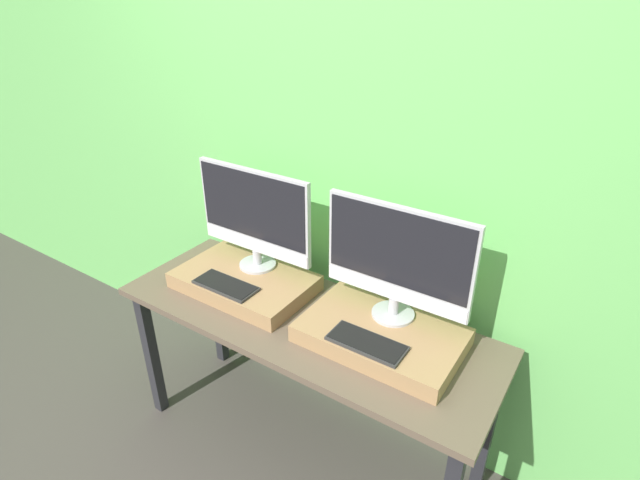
% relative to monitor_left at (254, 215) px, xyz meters
% --- Properties ---
extents(wall_back, '(8.00, 0.04, 2.60)m').
position_rel_monitor_left_xyz_m(wall_back, '(0.34, 0.24, 0.23)').
color(wall_back, '#66B75B').
rests_on(wall_back, ground_plane).
extents(workbench, '(1.63, 0.58, 0.75)m').
position_rel_monitor_left_xyz_m(workbench, '(0.34, -0.12, -0.42)').
color(workbench, brown).
rests_on(workbench, ground_plane).
extents(wooden_riser_left, '(0.60, 0.38, 0.07)m').
position_rel_monitor_left_xyz_m(wooden_riser_left, '(-0.00, -0.09, -0.29)').
color(wooden_riser_left, '#99754C').
rests_on(wooden_riser_left, workbench).
extents(monitor_left, '(0.58, 0.17, 0.46)m').
position_rel_monitor_left_xyz_m(monitor_left, '(0.00, 0.00, 0.00)').
color(monitor_left, '#B2B2B7').
rests_on(monitor_left, wooden_riser_left).
extents(keyboard_left, '(0.28, 0.12, 0.01)m').
position_rel_monitor_left_xyz_m(keyboard_left, '(-0.00, -0.21, -0.25)').
color(keyboard_left, '#2D2D2D').
rests_on(keyboard_left, wooden_riser_left).
extents(wooden_riser_right, '(0.60, 0.38, 0.07)m').
position_rel_monitor_left_xyz_m(wooden_riser_right, '(0.68, -0.09, -0.29)').
color(wooden_riser_right, '#99754C').
rests_on(wooden_riser_right, workbench).
extents(monitor_right, '(0.58, 0.17, 0.46)m').
position_rel_monitor_left_xyz_m(monitor_right, '(0.68, 0.00, 0.00)').
color(monitor_right, '#B2B2B7').
rests_on(monitor_right, wooden_riser_right).
extents(keyboard_right, '(0.28, 0.12, 0.01)m').
position_rel_monitor_left_xyz_m(keyboard_right, '(0.68, -0.21, -0.25)').
color(keyboard_right, '#2D2D2D').
rests_on(keyboard_right, wooden_riser_right).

